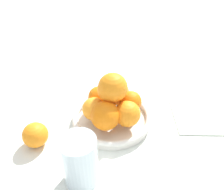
{
  "coord_description": "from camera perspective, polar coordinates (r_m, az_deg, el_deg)",
  "views": [
    {
      "loc": [
        0.16,
        0.47,
        0.46
      ],
      "look_at": [
        0.0,
        0.0,
        0.1
      ],
      "focal_mm": 35.0,
      "sensor_mm": 36.0,
      "label": 1
    }
  ],
  "objects": [
    {
      "name": "drinking_glass",
      "position": [
        0.5,
        -8.35,
        -16.72
      ],
      "size": [
        0.08,
        0.08,
        0.13
      ],
      "primitive_type": "cylinder",
      "color": "silver",
      "rests_on": "ground_plane"
    },
    {
      "name": "orange_pile",
      "position": [
        0.62,
        0.07,
        -1.42
      ],
      "size": [
        0.18,
        0.18,
        0.14
      ],
      "color": "orange",
      "rests_on": "fruit_bowl"
    },
    {
      "name": "ground_plane",
      "position": [
        0.68,
        0.0,
        -6.93
      ],
      "size": [
        4.0,
        4.0,
        0.0
      ],
      "primitive_type": "plane",
      "color": "silver"
    },
    {
      "name": "stray_orange",
      "position": [
        0.63,
        -19.38,
        -9.8
      ],
      "size": [
        0.07,
        0.07,
        0.07
      ],
      "primitive_type": "sphere",
      "color": "orange",
      "rests_on": "ground_plane"
    },
    {
      "name": "napkin_folded",
      "position": [
        0.74,
        21.88,
        -5.16
      ],
      "size": [
        0.21,
        0.21,
        0.01
      ],
      "primitive_type": "cube",
      "rotation": [
        0.0,
        0.0,
        -0.35
      ],
      "color": "silver",
      "rests_on": "ground_plane"
    },
    {
      "name": "fruit_bowl",
      "position": [
        0.67,
        0.0,
        -5.94
      ],
      "size": [
        0.24,
        0.24,
        0.03
      ],
      "color": "silver",
      "rests_on": "ground_plane"
    }
  ]
}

